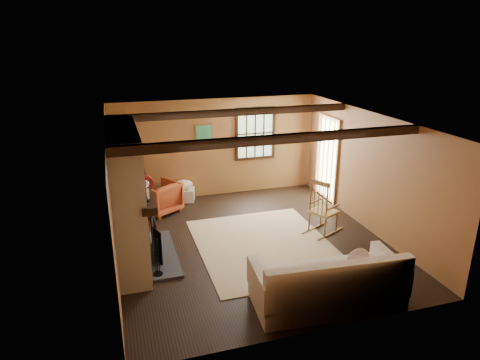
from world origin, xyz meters
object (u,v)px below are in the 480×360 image
object	(u,v)px
fireplace	(129,202)
armchair	(160,197)
sofa	(329,286)
laundry_basket	(184,195)
rocking_chair	(322,210)

from	to	relation	value
fireplace	armchair	distance (m)	2.28
sofa	laundry_basket	size ratio (longest dim) A/B	4.55
fireplace	armchair	xyz separation A→B (m)	(0.74, 2.03, -0.75)
fireplace	sofa	distance (m)	3.58
rocking_chair	laundry_basket	world-z (taller)	rocking_chair
fireplace	rocking_chair	world-z (taller)	fireplace
armchair	laundry_basket	bearing A→B (deg)	-170.72
fireplace	rocking_chair	bearing A→B (deg)	0.10
fireplace	laundry_basket	xyz separation A→B (m)	(1.35, 2.55, -0.95)
fireplace	rocking_chair	distance (m)	3.78
laundry_basket	rocking_chair	bearing A→B (deg)	-46.93
fireplace	sofa	bearing A→B (deg)	-39.90
fireplace	laundry_basket	bearing A→B (deg)	62.04
sofa	laundry_basket	distance (m)	4.98
sofa	armchair	bearing A→B (deg)	118.84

